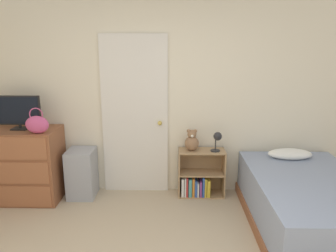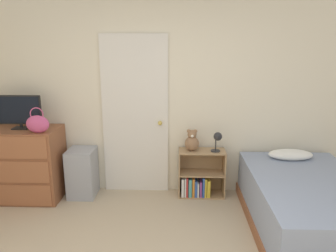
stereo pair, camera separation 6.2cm
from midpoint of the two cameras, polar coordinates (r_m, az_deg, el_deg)
wall_back at (r=4.23m, az=-2.32°, el=5.10°), size 10.00×0.06×2.55m
door_closed at (r=4.25m, az=-6.19°, el=1.72°), size 0.85×0.09×2.06m
dresser at (r=4.54m, az=-23.89°, el=-6.16°), size 0.86×0.56×0.92m
tv at (r=4.38m, az=-24.96°, el=2.26°), size 0.54×0.16×0.42m
handbag at (r=4.11m, az=-22.25°, el=0.29°), size 0.27×0.12×0.31m
storage_bin at (r=4.43m, az=-15.15°, el=-7.93°), size 0.34×0.38×0.63m
bookshelf at (r=4.35m, az=4.91°, el=-9.04°), size 0.60×0.28×0.62m
teddy_bear at (r=4.17m, az=3.74°, el=-2.68°), size 0.18×0.18×0.28m
desk_lamp at (r=4.14m, az=8.16°, el=-2.11°), size 0.13×0.13×0.25m
bed at (r=3.86m, az=22.88°, el=-12.47°), size 1.19×1.89×0.68m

